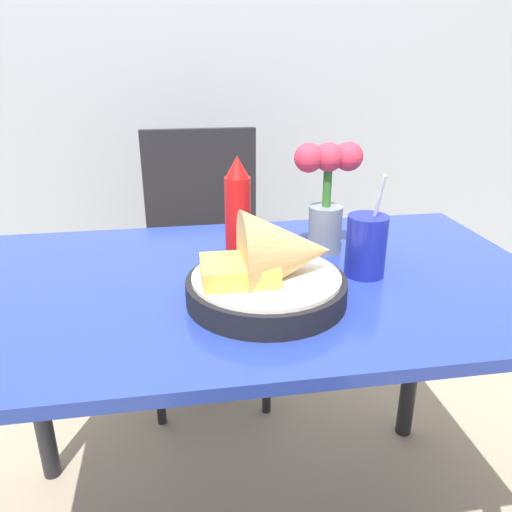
# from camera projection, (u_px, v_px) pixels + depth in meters

# --- Properties ---
(wall_window) EXTENTS (7.00, 0.06, 2.60)m
(wall_window) POSITION_uv_depth(u_px,v_px,m) (202.00, 16.00, 1.96)
(wall_window) COLOR #9EA8B7
(wall_window) RESTS_ON ground_plane
(dining_table) EXTENTS (1.23, 0.71, 0.74)m
(dining_table) POSITION_uv_depth(u_px,v_px,m) (250.00, 322.00, 1.06)
(dining_table) COLOR #233893
(dining_table) RESTS_ON ground_plane
(chair_far_window) EXTENTS (0.40, 0.40, 0.93)m
(chair_far_window) POSITION_uv_depth(u_px,v_px,m) (204.00, 241.00, 1.78)
(chair_far_window) COLOR black
(chair_far_window) RESTS_ON ground_plane
(food_basket) EXTENTS (0.30, 0.30, 0.18)m
(food_basket) POSITION_uv_depth(u_px,v_px,m) (274.00, 271.00, 0.91)
(food_basket) COLOR black
(food_basket) RESTS_ON dining_table
(ketchup_bottle) EXTENTS (0.06, 0.06, 0.23)m
(ketchup_bottle) POSITION_uv_depth(u_px,v_px,m) (238.00, 209.00, 1.10)
(ketchup_bottle) COLOR red
(ketchup_bottle) RESTS_ON dining_table
(drink_cup) EXTENTS (0.08, 0.08, 0.22)m
(drink_cup) POSITION_uv_depth(u_px,v_px,m) (366.00, 247.00, 1.02)
(drink_cup) COLOR #192399
(drink_cup) RESTS_ON dining_table
(flower_vase) EXTENTS (0.15, 0.08, 0.25)m
(flower_vase) POSITION_uv_depth(u_px,v_px,m) (327.00, 190.00, 1.11)
(flower_vase) COLOR gray
(flower_vase) RESTS_ON dining_table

